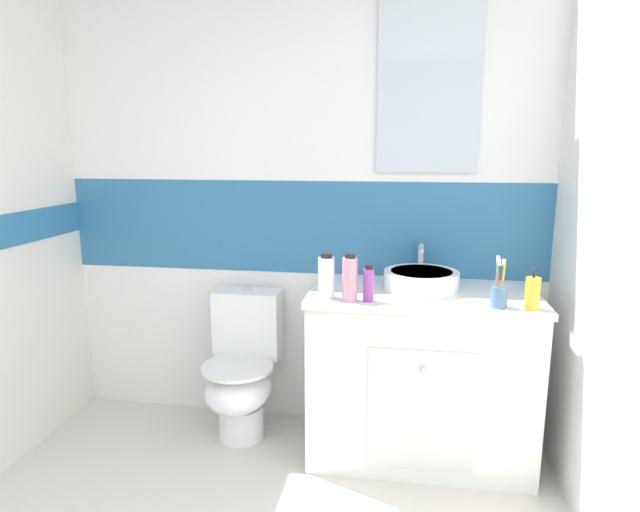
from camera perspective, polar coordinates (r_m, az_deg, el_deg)
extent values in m
cube|color=white|center=(3.11, -1.93, -9.21)|extent=(3.20, 0.10, 0.85)
cube|color=teal|center=(2.93, -2.03, 3.20)|extent=(3.20, 0.10, 0.50)
cube|color=white|center=(2.93, -2.14, 19.37)|extent=(3.20, 0.10, 1.15)
cube|color=silver|center=(2.81, 11.58, 17.38)|extent=(0.51, 0.02, 0.84)
cube|color=silver|center=(2.76, 10.60, -12.51)|extent=(1.06, 0.56, 0.82)
cube|color=white|center=(2.61, 10.95, -4.03)|extent=(1.08, 0.58, 0.03)
cube|color=silver|center=(2.52, 10.72, -15.96)|extent=(0.48, 0.01, 0.57)
cylinder|color=silver|center=(2.42, 10.91, -11.83)|extent=(0.02, 0.02, 0.03)
cylinder|color=white|center=(2.63, 10.75, -2.55)|extent=(0.36, 0.36, 0.09)
cylinder|color=#AFB1BA|center=(2.62, 10.78, -1.71)|extent=(0.30, 0.30, 0.01)
cylinder|color=silver|center=(2.82, 10.68, -0.60)|extent=(0.03, 0.03, 0.18)
cylinder|color=silver|center=(2.71, 10.80, 0.86)|extent=(0.02, 0.16, 0.02)
cylinder|color=white|center=(3.02, -8.38, -17.00)|extent=(0.24, 0.24, 0.18)
ellipsoid|color=white|center=(2.89, -8.74, -13.88)|extent=(0.34, 0.42, 0.22)
cylinder|color=white|center=(2.84, -8.82, -11.66)|extent=(0.37, 0.37, 0.02)
cube|color=white|center=(2.97, -7.68, -7.08)|extent=(0.36, 0.17, 0.36)
cylinder|color=silver|center=(2.91, -7.78, -3.54)|extent=(0.04, 0.04, 0.02)
cylinder|color=#4C7299|center=(2.42, 18.58, -4.15)|extent=(0.07, 0.07, 0.09)
cylinder|color=gold|center=(2.41, 18.92, -2.62)|extent=(0.01, 0.04, 0.17)
cube|color=white|center=(2.40, 19.05, -0.69)|extent=(0.01, 0.02, 0.03)
cylinder|color=#D83F4C|center=(2.39, 18.44, -2.64)|extent=(0.02, 0.02, 0.17)
cube|color=white|center=(2.37, 18.57, -0.62)|extent=(0.01, 0.02, 0.03)
cylinder|color=#3FB259|center=(2.40, 18.35, -2.48)|extent=(0.01, 0.03, 0.18)
cube|color=white|center=(2.38, 18.48, -0.36)|extent=(0.01, 0.02, 0.03)
cylinder|color=yellow|center=(2.44, 21.74, -3.73)|extent=(0.06, 0.06, 0.14)
cylinder|color=#262626|center=(2.42, 21.89, -1.75)|extent=(0.01, 0.01, 0.04)
cylinder|color=#262626|center=(2.40, 21.99, -1.40)|extent=(0.01, 0.02, 0.01)
cylinder|color=white|center=(2.43, 0.68, -2.34)|extent=(0.08, 0.08, 0.19)
cylinder|color=black|center=(2.40, 0.68, 0.06)|extent=(0.05, 0.05, 0.02)
cylinder|color=pink|center=(2.38, 3.20, -2.52)|extent=(0.07, 0.07, 0.20)
cylinder|color=black|center=(2.36, 3.23, 0.03)|extent=(0.05, 0.05, 0.02)
cylinder|color=#993F99|center=(2.39, 5.20, -3.12)|extent=(0.05, 0.05, 0.15)
cylinder|color=black|center=(2.37, 5.24, -1.16)|extent=(0.03, 0.03, 0.02)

